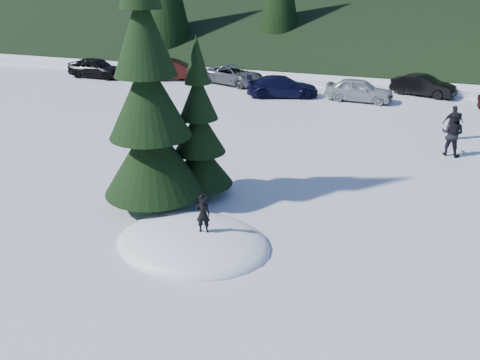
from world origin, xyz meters
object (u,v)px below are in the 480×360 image
(adult_0, at_px, (452,134))
(car_0, at_px, (96,68))
(car_2, at_px, (234,75))
(spruce_short, at_px, (199,136))
(car_3, at_px, (282,86))
(spruce_tall, at_px, (149,108))
(car_5, at_px, (423,85))
(car_1, at_px, (174,70))
(car_4, at_px, (359,90))
(adult_1, at_px, (453,123))
(child_skier, at_px, (203,214))

(adult_0, height_order, car_0, adult_0)
(car_0, xyz_separation_m, car_2, (10.65, 1.27, -0.09))
(spruce_short, relative_size, car_3, 1.19)
(spruce_tall, relative_size, spruce_short, 1.60)
(spruce_short, relative_size, car_0, 1.22)
(car_5, bearing_deg, car_3, 128.83)
(car_1, relative_size, car_5, 1.14)
(spruce_tall, bearing_deg, car_4, 75.35)
(adult_1, height_order, car_4, adult_1)
(car_4, xyz_separation_m, car_5, (3.68, 2.94, -0.04))
(spruce_short, height_order, car_4, spruce_short)
(car_0, height_order, car_5, car_0)
(spruce_tall, distance_m, adult_0, 12.87)
(spruce_short, relative_size, adult_0, 2.83)
(adult_1, height_order, car_1, adult_1)
(spruce_short, bearing_deg, adult_1, 48.41)
(adult_0, height_order, car_1, adult_0)
(adult_0, bearing_deg, car_0, -0.98)
(car_3, bearing_deg, adult_1, -139.21)
(car_0, height_order, car_3, car_0)
(adult_0, bearing_deg, car_3, -20.14)
(adult_0, xyz_separation_m, car_2, (-13.80, 10.46, -0.29))
(child_skier, bearing_deg, car_0, -61.35)
(adult_0, distance_m, car_4, 9.72)
(spruce_tall, xyz_separation_m, car_1, (-9.24, 19.04, -2.58))
(adult_1, bearing_deg, car_3, -49.04)
(spruce_tall, distance_m, car_0, 23.50)
(car_0, bearing_deg, spruce_short, -135.00)
(spruce_tall, height_order, car_2, spruce_tall)
(spruce_tall, height_order, adult_0, spruce_tall)
(adult_0, xyz_separation_m, adult_1, (0.15, 2.33, -0.15))
(child_skier, bearing_deg, car_5, -117.87)
(adult_1, relative_size, car_5, 0.40)
(child_skier, relative_size, car_0, 0.24)
(spruce_short, relative_size, car_5, 1.36)
(child_skier, height_order, car_5, child_skier)
(spruce_short, bearing_deg, spruce_tall, -125.54)
(spruce_short, distance_m, adult_1, 12.79)
(spruce_short, xyz_separation_m, adult_1, (8.45, 9.52, -1.30))
(child_skier, xyz_separation_m, car_2, (-7.05, 20.84, -0.36))
(adult_1, relative_size, car_4, 0.39)
(car_0, bearing_deg, adult_0, -110.22)
(spruce_short, height_order, car_0, spruce_short)
(adult_1, bearing_deg, child_skier, 42.51)
(spruce_tall, distance_m, car_5, 21.70)
(child_skier, distance_m, car_4, 18.91)
(car_3, xyz_separation_m, car_5, (8.38, 3.42, -0.00))
(spruce_tall, xyz_separation_m, car_5, (8.12, 19.95, -2.67))
(car_4, bearing_deg, car_0, 91.21)
(car_4, bearing_deg, adult_1, -137.18)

